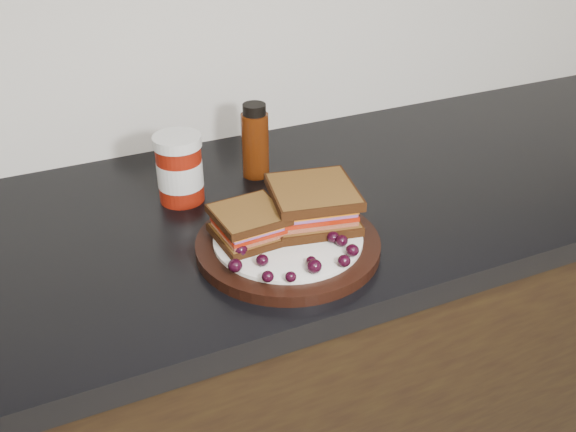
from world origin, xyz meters
The scene contains 28 objects.
base_cabinets centered at (0.00, 1.70, 0.43)m, with size 3.96×0.58×0.86m, color black.
countertop centered at (0.00, 1.70, 0.88)m, with size 3.98×0.60×0.04m, color black.
plate centered at (0.02, 1.57, 0.91)m, with size 0.28×0.28×0.02m, color black.
sandwich_left centered at (-0.03, 1.59, 0.95)m, with size 0.10×0.10×0.05m, color brown, non-canonical shape.
sandwich_right centered at (0.07, 1.59, 0.95)m, with size 0.13×0.13×0.06m, color brown, non-canonical shape.
grape_0 centered at (-0.08, 1.52, 0.93)m, with size 0.02×0.02×0.02m, color black.
grape_1 centered at (-0.04, 1.51, 0.93)m, with size 0.02×0.02×0.02m, color black.
grape_2 centered at (-0.05, 1.48, 0.93)m, with size 0.02×0.02×0.02m, color black.
grape_3 centered at (-0.02, 1.46, 0.93)m, with size 0.02×0.02×0.01m, color black.
grape_4 centered at (0.02, 1.47, 0.93)m, with size 0.02×0.02×0.02m, color black.
grape_5 centered at (0.02, 1.49, 0.93)m, with size 0.01×0.01×0.01m, color black.
grape_6 centered at (0.06, 1.47, 0.93)m, with size 0.02×0.02×0.02m, color black.
grape_7 centered at (0.08, 1.48, 0.93)m, with size 0.02×0.02×0.02m, color black.
grape_8 centered at (0.08, 1.51, 0.93)m, with size 0.02×0.02×0.02m, color black.
grape_9 centered at (0.07, 1.53, 0.93)m, with size 0.02×0.02×0.02m, color black.
grape_10 centered at (0.10, 1.56, 0.93)m, with size 0.02×0.02×0.02m, color black.
grape_11 centered at (0.09, 1.58, 0.93)m, with size 0.02×0.02×0.01m, color black.
grape_12 centered at (0.09, 1.59, 0.93)m, with size 0.02×0.02×0.01m, color black.
grape_13 centered at (0.09, 1.63, 0.93)m, with size 0.02×0.02×0.02m, color black.
grape_14 centered at (-0.04, 1.61, 0.93)m, with size 0.02×0.02×0.01m, color black.
grape_15 centered at (-0.03, 1.59, 0.93)m, with size 0.02×0.02×0.02m, color black.
grape_16 centered at (-0.06, 1.58, 0.93)m, with size 0.02×0.02×0.02m, color black.
grape_17 centered at (-0.06, 1.55, 0.93)m, with size 0.02×0.02×0.02m, color black.
grape_18 centered at (-0.04, 1.62, 0.93)m, with size 0.02×0.02×0.02m, color black.
grape_19 centered at (-0.05, 1.59, 0.93)m, with size 0.02×0.02×0.02m, color black.
grape_20 centered at (-0.04, 1.56, 0.93)m, with size 0.02×0.02×0.01m, color black.
condiment_jar centered at (-0.08, 1.79, 0.96)m, with size 0.08×0.08×0.12m, color maroon.
oil_bottle centered at (0.07, 1.82, 0.97)m, with size 0.05×0.05×0.14m, color #451A06.
Camera 1 is at (-0.32, 0.83, 1.45)m, focal length 40.00 mm.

